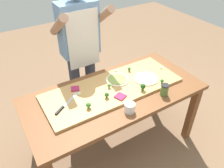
# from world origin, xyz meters

# --- Properties ---
(ground_plane) EXTENTS (8.00, 8.00, 0.00)m
(ground_plane) POSITION_xyz_m (0.00, 0.00, 0.00)
(ground_plane) COLOR brown
(prep_table) EXTENTS (1.70, 0.80, 0.76)m
(prep_table) POSITION_xyz_m (0.00, 0.00, 0.66)
(prep_table) COLOR brown
(prep_table) RESTS_ON ground
(cutting_board) EXTENTS (1.33, 0.51, 0.02)m
(cutting_board) POSITION_xyz_m (0.01, 0.05, 0.77)
(cutting_board) COLOR tan
(cutting_board) RESTS_ON prep_table
(chefs_knife) EXTENTS (0.28, 0.20, 0.02)m
(chefs_knife) POSITION_xyz_m (-0.49, 0.03, 0.79)
(chefs_knife) COLOR #B7BABF
(chefs_knife) RESTS_ON cutting_board
(pizza_whole_pesto_green) EXTENTS (0.23, 0.23, 0.02)m
(pizza_whole_pesto_green) POSITION_xyz_m (0.11, 0.12, 0.79)
(pizza_whole_pesto_green) COLOR beige
(pizza_whole_pesto_green) RESTS_ON cutting_board
(pizza_whole_white_garlic) EXTENTS (0.24, 0.24, 0.02)m
(pizza_whole_white_garlic) POSITION_xyz_m (0.36, -0.01, 0.79)
(pizza_whole_white_garlic) COLOR beige
(pizza_whole_white_garlic) RESTS_ON cutting_board
(pizza_slice_far_left) EXTENTS (0.10, 0.10, 0.01)m
(pizza_slice_far_left) POSITION_xyz_m (-0.31, 0.21, 0.79)
(pizza_slice_far_left) COLOR #9E234C
(pizza_slice_far_left) RESTS_ON cutting_board
(pizza_slice_near_left) EXTENTS (0.11, 0.11, 0.01)m
(pizza_slice_near_left) POSITION_xyz_m (-0.01, -0.11, 0.79)
(pizza_slice_near_left) COLOR #9E234C
(pizza_slice_near_left) RESTS_ON cutting_board
(broccoli_floret_front_left) EXTENTS (0.03, 0.03, 0.05)m
(broccoli_floret_front_left) POSITION_xyz_m (0.45, -0.15, 0.81)
(broccoli_floret_front_left) COLOR #3F7220
(broccoli_floret_front_left) RESTS_ON cutting_board
(broccoli_floret_center_right) EXTENTS (0.03, 0.03, 0.05)m
(broccoli_floret_center_right) POSITION_xyz_m (0.30, 0.19, 0.81)
(broccoli_floret_center_right) COLOR #3F7220
(broccoli_floret_center_right) RESTS_ON cutting_board
(broccoli_floret_front_right) EXTENTS (0.04, 0.04, 0.06)m
(broccoli_floret_front_right) POSITION_xyz_m (-0.12, -0.06, 0.82)
(broccoli_floret_front_right) COLOR #366618
(broccoli_floret_front_right) RESTS_ON cutting_board
(broccoli_floret_front_mid) EXTENTS (0.03, 0.03, 0.04)m
(broccoli_floret_front_mid) POSITION_xyz_m (-0.02, 0.06, 0.81)
(broccoli_floret_front_mid) COLOR #487A23
(broccoli_floret_front_mid) RESTS_ON cutting_board
(broccoli_floret_back_mid) EXTENTS (0.04, 0.04, 0.06)m
(broccoli_floret_back_mid) POSITION_xyz_m (-0.32, -0.09, 0.82)
(broccoli_floret_back_mid) COLOR #487A23
(broccoli_floret_back_mid) RESTS_ON cutting_board
(broccoli_floret_back_right) EXTENTS (0.05, 0.05, 0.07)m
(broccoli_floret_back_right) POSITION_xyz_m (0.22, -0.14, 0.83)
(broccoli_floret_back_right) COLOR #2C5915
(broccoli_floret_back_right) RESTS_ON cutting_board
(cheese_crumble_a) EXTENTS (0.03, 0.03, 0.02)m
(cheese_crumble_a) POSITION_xyz_m (0.62, 0.06, 0.79)
(cheese_crumble_a) COLOR white
(cheese_crumble_a) RESTS_ON cutting_board
(cheese_crumble_b) EXTENTS (0.03, 0.03, 0.02)m
(cheese_crumble_b) POSITION_xyz_m (-0.31, 0.11, 0.79)
(cheese_crumble_b) COLOR silver
(cheese_crumble_b) RESTS_ON cutting_board
(cheese_crumble_c) EXTENTS (0.03, 0.03, 0.02)m
(cheese_crumble_c) POSITION_xyz_m (0.18, 0.26, 0.79)
(cheese_crumble_c) COLOR white
(cheese_crumble_c) RESTS_ON cutting_board
(flour_cup) EXTENTS (0.09, 0.09, 0.08)m
(flour_cup) POSITION_xyz_m (-0.03, -0.29, 0.80)
(flour_cup) COLOR white
(flour_cup) RESTS_ON prep_table
(sauce_jar) EXTENTS (0.07, 0.07, 0.11)m
(sauce_jar) POSITION_xyz_m (0.37, -0.27, 0.82)
(sauce_jar) COLOR #517033
(sauce_jar) RESTS_ON prep_table
(cook_center) EXTENTS (0.54, 0.39, 1.67)m
(cook_center) POSITION_xyz_m (-0.04, 0.62, 1.00)
(cook_center) COLOR #333847
(cook_center) RESTS_ON ground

